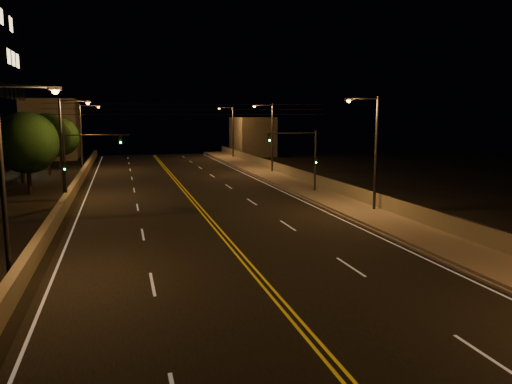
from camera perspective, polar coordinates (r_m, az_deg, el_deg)
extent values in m
cube|color=black|center=(31.12, -4.53, -4.14)|extent=(18.00, 120.00, 0.02)
cube|color=gray|center=(34.68, 13.30, -2.76)|extent=(3.60, 120.00, 0.30)
cube|color=gray|center=(33.86, 10.51, -3.08)|extent=(0.14, 120.00, 0.15)
cube|color=gray|center=(35.37, 15.69, -1.56)|extent=(0.30, 120.00, 1.00)
cube|color=gray|center=(30.81, -22.65, -4.03)|extent=(0.45, 120.00, 0.97)
cube|color=#6E6A5C|center=(86.72, -0.43, 6.37)|extent=(6.00, 10.00, 6.54)
cube|color=#6E6A5C|center=(85.34, -22.36, 6.65)|extent=(8.00, 8.00, 9.42)
cylinder|color=black|center=(35.28, 15.73, -0.72)|extent=(0.06, 120.00, 0.06)
cube|color=silver|center=(30.77, -20.53, -4.81)|extent=(0.12, 116.00, 0.00)
cube|color=silver|center=(33.73, 10.00, -3.21)|extent=(0.12, 116.00, 0.00)
cube|color=gold|center=(31.09, -4.81, -4.13)|extent=(0.12, 116.00, 0.00)
cube|color=gold|center=(31.15, -4.26, -4.10)|extent=(0.12, 116.00, 0.00)
cube|color=silver|center=(21.50, -11.75, -10.23)|extent=(0.12, 3.00, 0.00)
cube|color=silver|center=(30.15, -12.82, -4.73)|extent=(0.12, 3.00, 0.00)
cube|color=silver|center=(38.96, -13.39, -1.70)|extent=(0.12, 3.00, 0.00)
cube|color=silver|center=(47.84, -13.76, 0.21)|extent=(0.12, 3.00, 0.00)
cube|color=silver|center=(56.76, -14.00, 1.52)|extent=(0.12, 3.00, 0.00)
cube|color=silver|center=(65.70, -14.19, 2.48)|extent=(0.12, 3.00, 0.00)
cube|color=silver|center=(74.65, -14.32, 3.21)|extent=(0.12, 3.00, 0.00)
cube|color=silver|center=(83.62, -14.43, 3.78)|extent=(0.12, 3.00, 0.00)
cube|color=silver|center=(16.66, 24.96, -16.72)|extent=(0.12, 3.00, 0.00)
cube|color=silver|center=(23.71, 10.75, -8.39)|extent=(0.12, 3.00, 0.00)
cube|color=silver|center=(31.76, 3.66, -3.84)|extent=(0.12, 3.00, 0.00)
cube|color=silver|center=(40.22, -0.48, -1.13)|extent=(0.12, 3.00, 0.00)
cube|color=silver|center=(48.87, -3.15, 0.63)|extent=(0.12, 3.00, 0.00)
cube|color=silver|center=(57.63, -5.02, 1.86)|extent=(0.12, 3.00, 0.00)
cube|color=silver|center=(66.45, -6.40, 2.76)|extent=(0.12, 3.00, 0.00)
cube|color=silver|center=(75.32, -7.45, 3.45)|extent=(0.12, 3.00, 0.00)
cube|color=silver|center=(84.21, -8.29, 4.00)|extent=(0.12, 3.00, 0.00)
cylinder|color=#2D2D33|center=(36.21, 13.54, 4.06)|extent=(0.20, 0.20, 8.24)
cylinder|color=#2D2D33|center=(35.60, 12.19, 10.43)|extent=(2.20, 0.12, 0.12)
cube|color=#2D2D33|center=(35.11, 10.57, 10.39)|extent=(0.50, 0.25, 0.14)
sphere|color=#FF9E2D|center=(35.10, 10.56, 10.22)|extent=(0.28, 0.28, 0.28)
cylinder|color=#2D2D33|center=(59.26, 1.88, 6.06)|extent=(0.20, 0.20, 8.24)
cylinder|color=#2D2D33|center=(58.89, 0.86, 9.91)|extent=(2.20, 0.12, 0.12)
cube|color=#2D2D33|center=(58.59, -0.19, 9.85)|extent=(0.50, 0.25, 0.14)
sphere|color=#FF9E2D|center=(58.59, -0.19, 9.75)|extent=(0.28, 0.28, 0.28)
cylinder|color=#2D2D33|center=(79.97, -2.65, 6.77)|extent=(0.20, 0.20, 8.24)
cylinder|color=#2D2D33|center=(79.70, -3.46, 9.61)|extent=(2.20, 0.12, 0.12)
cube|color=#2D2D33|center=(79.48, -4.24, 9.56)|extent=(0.50, 0.25, 0.14)
sphere|color=#FF9E2D|center=(79.48, -4.24, 9.48)|extent=(0.28, 0.28, 0.28)
cylinder|color=#2D2D33|center=(22.51, -26.97, 0.58)|extent=(0.20, 0.20, 8.24)
cylinder|color=#2D2D33|center=(22.15, -24.87, 10.92)|extent=(2.20, 0.12, 0.12)
cube|color=#2D2D33|center=(22.00, -21.98, 10.93)|extent=(0.50, 0.25, 0.14)
sphere|color=#FF9E2D|center=(21.99, -21.97, 10.67)|extent=(0.28, 0.28, 0.28)
cylinder|color=#2D2D33|center=(43.89, -21.29, 4.50)|extent=(0.20, 0.20, 8.24)
cylinder|color=#2D2D33|center=(43.71, -20.13, 9.76)|extent=(2.20, 0.12, 0.12)
cube|color=#2D2D33|center=(43.63, -18.67, 9.74)|extent=(0.50, 0.25, 0.14)
sphere|color=#FF9E2D|center=(43.63, -18.66, 9.61)|extent=(0.28, 0.28, 0.28)
cylinder|color=#2D2D33|center=(65.22, -19.35, 5.82)|extent=(0.20, 0.20, 8.24)
cylinder|color=#2D2D33|center=(65.09, -18.55, 9.36)|extent=(2.20, 0.12, 0.12)
cube|color=#2D2D33|center=(65.04, -17.57, 9.34)|extent=(0.50, 0.25, 0.14)
sphere|color=#FF9E2D|center=(65.04, -17.57, 9.25)|extent=(0.28, 0.28, 0.28)
cylinder|color=#2D2D33|center=(44.41, 6.78, 3.38)|extent=(0.18, 0.18, 5.61)
cylinder|color=#2D2D33|center=(43.37, 3.76, 6.74)|extent=(5.00, 0.10, 0.10)
cube|color=black|center=(42.85, 1.53, 6.26)|extent=(0.28, 0.18, 0.80)
sphere|color=#19FF4C|center=(42.76, 1.57, 5.92)|extent=(0.14, 0.14, 0.14)
cube|color=black|center=(44.26, 6.86, 3.61)|extent=(0.22, 0.14, 0.55)
cylinder|color=#2D2D33|center=(41.44, -21.00, 2.46)|extent=(0.18, 0.18, 5.61)
cylinder|color=#2D2D33|center=(41.08, -17.72, 6.23)|extent=(5.00, 0.10, 0.10)
cube|color=black|center=(41.05, -15.24, 5.84)|extent=(0.28, 0.18, 0.80)
sphere|color=#19FF4C|center=(40.96, -15.23, 5.49)|extent=(0.14, 0.14, 0.14)
cube|color=black|center=(41.27, -21.04, 2.71)|extent=(0.22, 0.14, 0.55)
cylinder|color=black|center=(39.71, -7.23, 8.79)|extent=(22.00, 0.03, 0.03)
cylinder|color=black|center=(39.71, -7.24, 9.37)|extent=(22.00, 0.03, 0.03)
cylinder|color=black|center=(39.72, -7.25, 9.95)|extent=(22.00, 0.03, 0.03)
cylinder|color=black|center=(48.10, -24.46, 1.22)|extent=(0.36, 0.36, 2.54)
sphere|color=black|center=(47.82, -24.72, 5.15)|extent=(5.36, 5.36, 5.36)
cylinder|color=black|center=(56.70, -25.13, 2.11)|extent=(0.36, 0.36, 2.33)
sphere|color=black|center=(56.47, -25.33, 5.17)|extent=(4.91, 4.91, 4.91)
cylinder|color=black|center=(62.89, -22.56, 2.93)|extent=(0.36, 0.36, 2.51)
sphere|color=black|center=(62.67, -22.74, 5.91)|extent=(5.30, 5.30, 5.30)
cylinder|color=black|center=(68.84, -21.39, 3.37)|extent=(0.36, 0.36, 2.32)
sphere|color=black|center=(68.65, -21.53, 5.88)|extent=(4.89, 4.89, 4.89)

